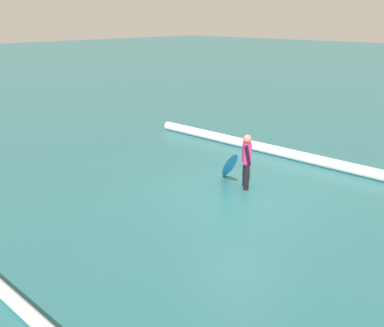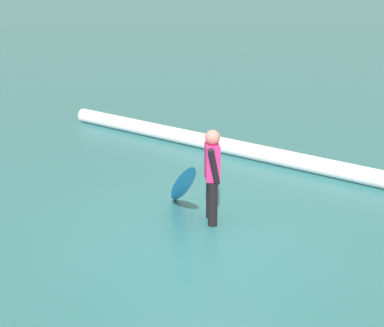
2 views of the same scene
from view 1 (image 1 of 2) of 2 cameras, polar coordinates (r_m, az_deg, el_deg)
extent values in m
plane|color=#2A6A70|center=(10.50, 6.75, -4.27)|extent=(135.19, 135.19, 0.00)
cylinder|color=black|center=(10.68, 7.51, -1.88)|extent=(0.14, 0.14, 0.69)
cylinder|color=black|center=(10.94, 7.35, -1.34)|extent=(0.14, 0.14, 0.69)
cube|color=#D82672|center=(10.60, 7.57, 1.46)|extent=(0.38, 0.38, 0.53)
sphere|color=#B46A60|center=(10.50, 7.66, 3.38)|extent=(0.22, 0.22, 0.22)
cylinder|color=black|center=(10.40, 7.70, 1.09)|extent=(0.09, 0.25, 0.58)
cylinder|color=black|center=(10.81, 7.45, 1.82)|extent=(0.09, 0.17, 0.59)
ellipsoid|color=#268CE5|center=(10.68, 5.16, -0.34)|extent=(1.49, 1.39, 1.22)
ellipsoid|color=red|center=(10.68, 5.16, -0.32)|extent=(1.12, 1.02, 0.99)
camera|label=2|loc=(2.23, 8.37, 7.00)|focal=53.95mm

